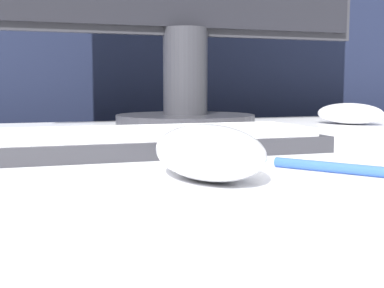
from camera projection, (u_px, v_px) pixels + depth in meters
partition_panel at (47, 208)px, 1.09m from camera, size 5.00×0.03×1.10m
computer_mouse_near at (208, 152)px, 0.38m from camera, size 0.07×0.12×0.04m
keyboard at (108, 142)px, 0.51m from camera, size 0.42×0.12×0.02m
computer_mouse_far at (350, 114)px, 0.89m from camera, size 0.12×0.13×0.04m
pen at (368, 171)px, 0.39m from camera, size 0.09×0.13×0.01m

